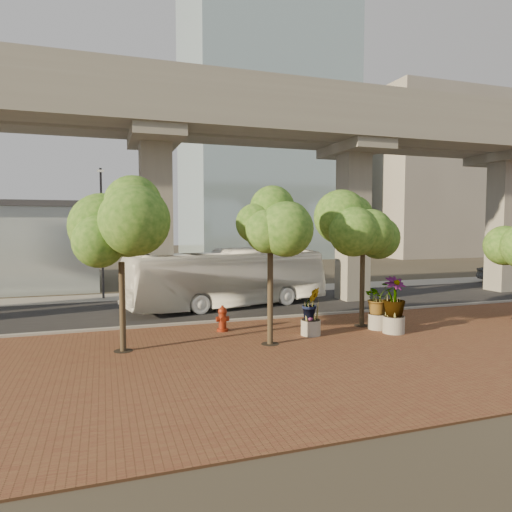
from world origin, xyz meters
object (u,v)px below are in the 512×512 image
object	(u,v)px
transit_bus	(229,279)
planter_front	(378,300)
parked_car	(510,273)
fire_hydrant	(223,319)

from	to	relation	value
transit_bus	planter_front	xyz separation A→B (m)	(4.82, -7.56, -0.29)
planter_front	parked_car	bearing A→B (deg)	29.03
parked_car	planter_front	xyz separation A→B (m)	(-19.45, -10.80, 0.59)
fire_hydrant	planter_front	bearing A→B (deg)	-15.24
transit_bus	parked_car	world-z (taller)	transit_bus
planter_front	transit_bus	bearing A→B (deg)	122.56
planter_front	fire_hydrant	bearing A→B (deg)	164.76
parked_car	planter_front	world-z (taller)	planter_front
fire_hydrant	planter_front	size ratio (longest dim) A/B	0.53
fire_hydrant	planter_front	world-z (taller)	planter_front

